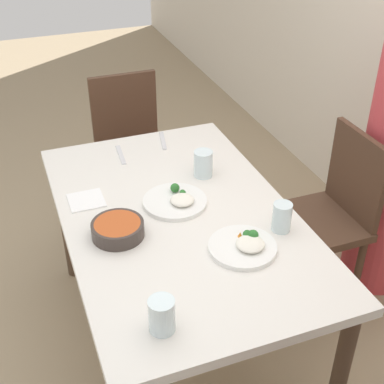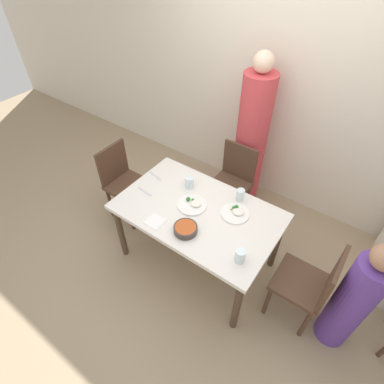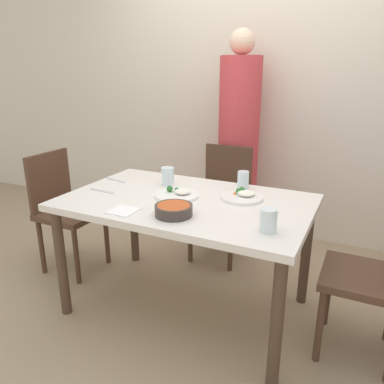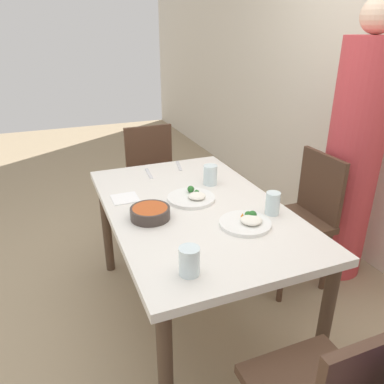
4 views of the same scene
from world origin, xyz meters
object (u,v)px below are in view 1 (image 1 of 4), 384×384
Objects in this scene: plate_rice_adult at (245,246)px; glass_water_tall at (203,164)px; bowl_curry at (118,229)px; chair_adult_spot at (329,213)px.

glass_water_tall is (-0.52, 0.05, 0.04)m from plate_rice_adult.
bowl_curry is 1.66× the size of glass_water_tall.
plate_rice_adult is at bearing 59.76° from bowl_curry.
bowl_curry is 0.54m from glass_water_tall.
chair_adult_spot is 0.77m from plate_rice_adult.
bowl_curry is at bearing -82.74° from chair_adult_spot.
bowl_curry is at bearing -120.24° from plate_rice_adult.
chair_adult_spot is 0.67m from glass_water_tall.
plate_rice_adult is (0.37, -0.62, 0.26)m from chair_adult_spot.
glass_water_tall is at bearing -105.34° from chair_adult_spot.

